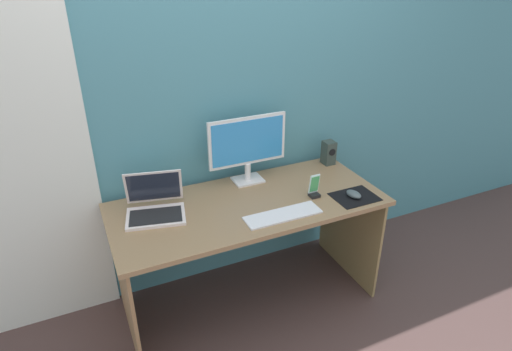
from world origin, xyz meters
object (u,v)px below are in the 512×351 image
at_px(monitor, 248,146).
at_px(laptop, 155,206).
at_px(speaker_right, 329,153).
at_px(keyboard_external, 283,215).
at_px(phone_in_dock, 314,189).
at_px(mouse, 354,194).

bearing_deg(monitor, laptop, -166.89).
height_order(monitor, speaker_right, monitor).
bearing_deg(keyboard_external, laptop, 153.79).
distance_m(monitor, speaker_right, 0.61).
bearing_deg(speaker_right, phone_in_dock, -133.02).
xyz_separation_m(monitor, laptop, (-0.61, -0.14, -0.19)).
bearing_deg(monitor, keyboard_external, -89.05).
xyz_separation_m(speaker_right, laptop, (-1.19, -0.15, -0.03)).
bearing_deg(laptop, mouse, -15.76).
xyz_separation_m(monitor, phone_in_dock, (0.27, -0.34, -0.19)).
distance_m(mouse, phone_in_dock, 0.23).
bearing_deg(mouse, phone_in_dock, 141.59).
distance_m(laptop, phone_in_dock, 0.90).
relative_size(speaker_right, keyboard_external, 0.37).
relative_size(mouse, phone_in_dock, 0.72).
bearing_deg(keyboard_external, monitor, 91.41).
height_order(monitor, mouse, monitor).
height_order(monitor, laptop, monitor).
relative_size(monitor, keyboard_external, 1.15).
distance_m(speaker_right, mouse, 0.47).
bearing_deg(monitor, speaker_right, 0.53).
xyz_separation_m(keyboard_external, phone_in_dock, (0.26, 0.11, 0.04)).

